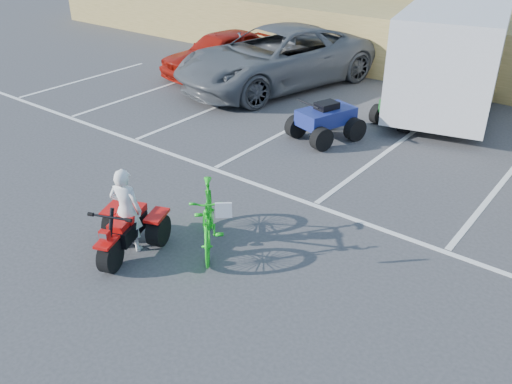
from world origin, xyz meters
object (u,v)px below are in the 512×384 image
Objects in this scene: quad_atv_blue at (325,138)px; quad_atv_green at (401,123)px; rider at (126,210)px; green_dirt_bike at (208,217)px; red_car at (222,53)px; cargo_trailer at (454,53)px; red_trike_atv at (127,253)px; grey_pickup at (275,58)px.

quad_atv_green is at bearing 81.47° from quad_atv_blue.
green_dirt_bike is (1.04, 0.90, -0.19)m from rider.
rider is 0.35× the size of red_car.
quad_atv_green is (1.10, 2.22, 0.00)m from quad_atv_blue.
quad_atv_blue is (-1.52, -4.29, -1.59)m from cargo_trailer.
red_car is at bearing -173.30° from quad_atv_green.
rider reaches higher than red_trike_atv.
red_trike_atv is at bearing -173.33° from green_dirt_bike.
cargo_trailer is at bearing 46.46° from green_dirt_bike.
quad_atv_blue is (0.10, 6.34, -0.77)m from rider.
rider is 0.79× the size of green_dirt_bike.
quad_atv_green is at bearing 60.52° from red_trike_atv.
red_trike_atv is 0.34× the size of red_car.
red_trike_atv is at bearing -54.60° from grey_pickup.
red_trike_atv is 1.55m from green_dirt_bike.
quad_atv_green is at bearing -119.97° from rider.
red_car is (-2.25, -0.02, -0.18)m from grey_pickup.
quad_atv_blue is (5.88, -2.80, -0.75)m from red_car.
quad_atv_blue is at bearing -112.91° from rider.
grey_pickup is 4.86m from quad_atv_green.
cargo_trailer is 4.46× the size of quad_atv_green.
cargo_trailer is (1.62, 10.63, 0.82)m from rider.
quad_atv_blue reaches higher than red_trike_atv.
quad_atv_blue is (3.63, -2.82, -0.94)m from grey_pickup.
rider is 1.39m from green_dirt_bike.
rider is at bearing -73.16° from quad_atv_blue.
red_trike_atv is at bearing -86.07° from quad_atv_green.
red_car is (-6.82, 8.23, 0.17)m from green_dirt_bike.
cargo_trailer reaches higher than quad_atv_blue.
quad_atv_blue is at bearing -14.35° from red_car.
quad_atv_green reaches higher than red_trike_atv.
rider is 10.81m from red_car.
rider is at bearing -54.61° from grey_pickup.
red_trike_atv is 10.99m from red_car.
rider is 0.93× the size of quad_atv_blue.
quad_atv_blue is 2.48m from quad_atv_green.
red_trike_atv is at bearing -111.24° from cargo_trailer.
red_trike_atv is 8.78m from quad_atv_green.
red_car is at bearing 100.17° from red_trike_atv.
green_dirt_bike is at bearing -46.74° from grey_pickup.
green_dirt_bike is at bearing -62.48° from quad_atv_blue.
red_car is 7.60m from cargo_trailer.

